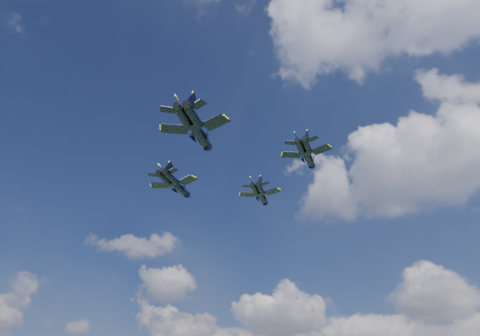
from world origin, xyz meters
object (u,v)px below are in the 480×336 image
object	(u,v)px
jet_lead	(262,197)
jet_slot	(200,133)
jet_left	(179,187)
jet_right	(308,157)

from	to	relation	value
jet_lead	jet_slot	xyz separation A→B (m)	(6.26, -31.98, -1.14)
jet_lead	jet_left	xyz separation A→B (m)	(-12.06, -17.40, -1.13)
jet_lead	jet_right	bearing A→B (deg)	-48.76
jet_lead	jet_slot	bearing A→B (deg)	-98.81
jet_right	jet_slot	distance (m)	25.01
jet_lead	jet_right	xyz separation A→B (m)	(18.47, -10.19, 0.03)
jet_left	jet_slot	world-z (taller)	jet_slot
jet_lead	jet_right	world-z (taller)	jet_right
jet_lead	jet_slot	distance (m)	32.61
jet_left	jet_right	xyz separation A→B (m)	(30.53, 7.22, 1.17)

